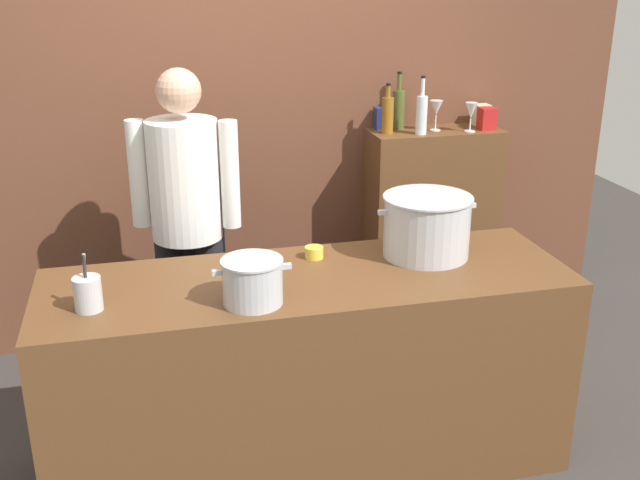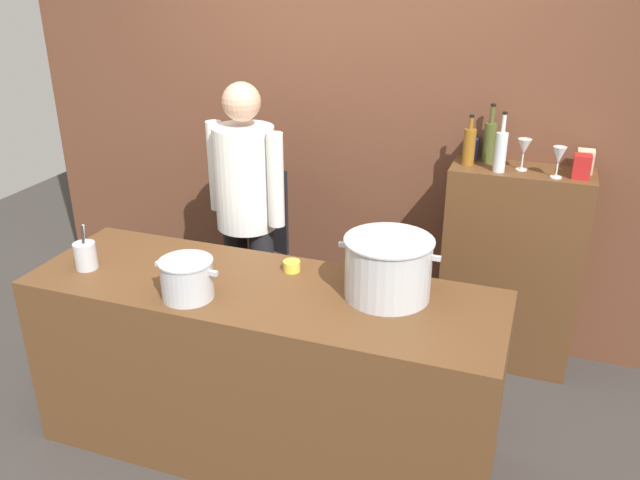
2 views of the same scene
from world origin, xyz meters
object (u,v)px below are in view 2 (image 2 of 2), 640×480
object	(u,v)px
wine_bottle_clear	(501,150)
spice_tin_navy	(472,148)
stockpot_small	(187,279)
wine_glass_short	(524,148)
wine_bottle_olive	(490,141)
wine_glass_wide	(559,157)
spice_tin_cream	(585,161)
butter_jar	(292,266)
chef	(247,205)
spice_tin_red	(582,166)
wine_bottle_amber	(469,146)
utensil_crock	(85,255)
stockpot_large	(388,268)

from	to	relation	value
wine_bottle_clear	spice_tin_navy	world-z (taller)	wine_bottle_clear
stockpot_small	wine_glass_short	xyz separation A→B (m)	(1.27, 1.37, 0.34)
wine_bottle_olive	wine_glass_wide	xyz separation A→B (m)	(0.37, -0.17, -0.00)
spice_tin_cream	butter_jar	bearing A→B (deg)	-140.03
chef	spice_tin_red	distance (m)	1.81
wine_bottle_amber	spice_tin_cream	bearing A→B (deg)	6.71
butter_jar	spice_tin_navy	bearing A→B (deg)	59.22
utensil_crock	butter_jar	size ratio (longest dim) A/B	2.70
wine_bottle_olive	spice_tin_cream	distance (m)	0.51
stockpot_small	spice_tin_red	distance (m)	2.08
butter_jar	spice_tin_navy	distance (m)	1.33
wine_glass_wide	stockpot_small	bearing A→B (deg)	-138.24
stockpot_large	wine_glass_short	distance (m)	1.20
butter_jar	wine_bottle_olive	bearing A→B (deg)	55.13
wine_glass_wide	spice_tin_red	world-z (taller)	wine_glass_wide
utensil_crock	spice_tin_navy	distance (m)	2.14
wine_glass_short	spice_tin_navy	xyz separation A→B (m)	(-0.29, 0.12, -0.06)
butter_jar	wine_glass_short	size ratio (longest dim) A/B	0.47
wine_bottle_olive	utensil_crock	bearing A→B (deg)	-140.58
chef	stockpot_small	bearing A→B (deg)	116.02
wine_bottle_amber	spice_tin_navy	xyz separation A→B (m)	(0.00, 0.12, -0.04)
wine_glass_short	wine_glass_wide	bearing A→B (deg)	-22.77
wine_bottle_amber	wine_glass_short	world-z (taller)	wine_bottle_amber
butter_jar	wine_glass_short	bearing A→B (deg)	46.16
stockpot_small	wine_bottle_olive	bearing A→B (deg)	53.61
utensil_crock	wine_glass_wide	world-z (taller)	wine_glass_wide
wine_bottle_amber	wine_glass_short	xyz separation A→B (m)	(0.29, -0.00, 0.02)
stockpot_large	spice_tin_navy	world-z (taller)	spice_tin_navy
spice_tin_red	wine_glass_wide	bearing A→B (deg)	-161.58
wine_bottle_olive	wine_bottle_clear	size ratio (longest dim) A/B	1.01
spice_tin_cream	chef	bearing A→B (deg)	-164.49
butter_jar	wine_bottle_olive	xyz separation A→B (m)	(0.75, 1.08, 0.40)
stockpot_large	spice_tin_cream	bearing A→B (deg)	55.76
wine_bottle_olive	butter_jar	bearing A→B (deg)	-124.87
spice_tin_cream	wine_bottle_olive	bearing A→B (deg)	177.00
chef	wine_bottle_clear	bearing A→B (deg)	-149.60
chef	wine_bottle_amber	distance (m)	1.28
wine_glass_wide	spice_tin_cream	size ratio (longest dim) A/B	1.35
stockpot_large	wine_bottle_clear	bearing A→B (deg)	70.88
chef	wine_glass_short	distance (m)	1.55
wine_bottle_clear	spice_tin_red	size ratio (longest dim) A/B	2.61
wine_bottle_amber	wine_bottle_clear	size ratio (longest dim) A/B	0.86
wine_bottle_amber	butter_jar	bearing A→B (deg)	-123.69
stockpot_large	spice_tin_navy	size ratio (longest dim) A/B	3.63
butter_jar	spice_tin_red	size ratio (longest dim) A/B	0.66
wine_bottle_amber	wine_bottle_clear	distance (m)	0.19
wine_bottle_clear	spice_tin_cream	xyz separation A→B (m)	(0.43, 0.14, -0.05)
chef	spice_tin_navy	size ratio (longest dim) A/B	13.50
stockpot_large	utensil_crock	size ratio (longest dim) A/B	2.04
utensil_crock	wine_glass_wide	bearing A→B (deg)	30.53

